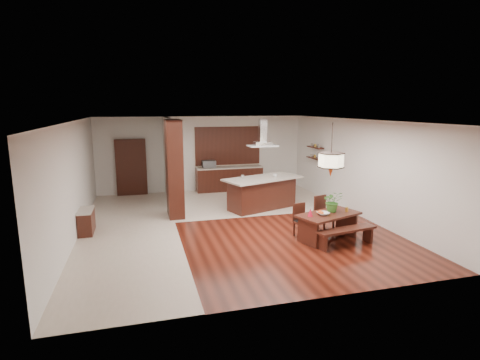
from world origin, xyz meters
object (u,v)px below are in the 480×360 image
object	(u,v)px
dining_table	(328,220)
pendant_lantern	(332,150)
fruit_bowl	(323,214)
microwave	(209,164)
kitchen_island	(262,193)
island_cup	(275,176)
hallway_console	(86,222)
dining_chair_right	(325,214)
range_hood	(263,133)
foliage_plant	(333,201)
dining_chair_left	(303,221)
dining_bench	(346,237)

from	to	relation	value
dining_table	pendant_lantern	distance (m)	1.76
fruit_bowl	microwave	size ratio (longest dim) A/B	0.57
kitchen_island	island_cup	xyz separation A→B (m)	(0.41, -0.08, 0.56)
hallway_console	fruit_bowl	world-z (taller)	fruit_bowl
dining_chair_right	kitchen_island	size ratio (longest dim) A/B	0.34
dining_table	island_cup	world-z (taller)	island_cup
dining_table	range_hood	size ratio (longest dim) A/B	1.97
dining_chair_right	microwave	distance (m)	5.86
dining_chair_right	island_cup	bearing A→B (deg)	83.70
pendant_lantern	foliage_plant	distance (m)	1.33
hallway_console	dining_table	world-z (taller)	dining_table
hallway_console	island_cup	size ratio (longest dim) A/B	7.04
dining_table	hallway_console	bearing A→B (deg)	160.69
dining_chair_left	dining_chair_right	size ratio (longest dim) A/B	0.90
dining_bench	kitchen_island	distance (m)	3.80
pendant_lantern	range_hood	distance (m)	3.23
microwave	island_cup	bearing A→B (deg)	-62.38
dining_bench	microwave	size ratio (longest dim) A/B	3.07
dining_table	fruit_bowl	xyz separation A→B (m)	(-0.19, -0.08, 0.21)
dining_chair_right	foliage_plant	size ratio (longest dim) A/B	1.76
dining_chair_right	fruit_bowl	bearing A→B (deg)	-138.46
range_hood	fruit_bowl	bearing A→B (deg)	-81.34
dining_table	island_cup	distance (m)	3.14
hallway_console	pendant_lantern	size ratio (longest dim) A/B	0.67
dining_chair_left	pendant_lantern	size ratio (longest dim) A/B	0.65
foliage_plant	kitchen_island	size ratio (longest dim) A/B	0.19
dining_chair_left	microwave	size ratio (longest dim) A/B	1.68
hallway_console	microwave	world-z (taller)	microwave
dining_bench	foliage_plant	bearing A→B (deg)	91.45
dining_bench	kitchen_island	xyz separation A→B (m)	(-0.88, 3.69, 0.32)
dining_chair_right	range_hood	size ratio (longest dim) A/B	1.04
dining_chair_left	island_cup	size ratio (longest dim) A/B	6.78
dining_bench	dining_chair_left	world-z (taller)	dining_chair_left
dining_chair_right	foliage_plant	world-z (taller)	foliage_plant
dining_table	pendant_lantern	bearing A→B (deg)	-153.43
hallway_console	foliage_plant	bearing A→B (deg)	-17.63
dining_chair_right	island_cup	distance (m)	2.60
island_cup	microwave	distance (m)	3.37
dining_table	microwave	size ratio (longest dim) A/B	3.51
dining_chair_right	foliage_plant	distance (m)	0.65
range_hood	dining_bench	bearing A→B (deg)	-76.60
foliage_plant	island_cup	distance (m)	2.97
dining_chair_left	dining_table	bearing A→B (deg)	-44.10
dining_bench	range_hood	distance (m)	4.41
dining_bench	fruit_bowl	world-z (taller)	fruit_bowl
foliage_plant	dining_table	bearing A→B (deg)	-142.55
microwave	dining_chair_right	bearing A→B (deg)	-69.81
fruit_bowl	island_cup	xyz separation A→B (m)	(-0.08, 3.15, 0.39)
fruit_bowl	kitchen_island	xyz separation A→B (m)	(-0.49, 3.23, -0.17)
kitchen_island	foliage_plant	bearing A→B (deg)	-93.76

